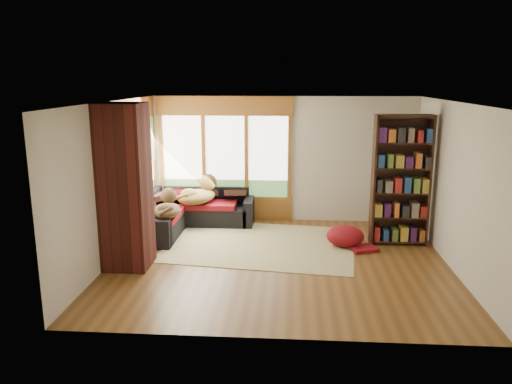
% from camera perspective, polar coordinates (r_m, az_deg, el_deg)
% --- Properties ---
extents(floor, '(5.50, 5.50, 0.00)m').
position_cam_1_polar(floor, '(8.33, 2.60, -7.93)').
color(floor, brown).
rests_on(floor, ground).
extents(ceiling, '(5.50, 5.50, 0.00)m').
position_cam_1_polar(ceiling, '(7.79, 2.79, 10.23)').
color(ceiling, white).
extents(wall_back, '(5.50, 0.04, 2.60)m').
position_cam_1_polar(wall_back, '(10.42, 3.04, 3.73)').
color(wall_back, silver).
rests_on(wall_back, ground).
extents(wall_front, '(5.50, 0.04, 2.60)m').
position_cam_1_polar(wall_front, '(5.54, 2.04, -4.60)').
color(wall_front, silver).
rests_on(wall_front, ground).
extents(wall_left, '(0.04, 5.00, 2.60)m').
position_cam_1_polar(wall_left, '(8.48, -16.22, 1.09)').
color(wall_left, silver).
rests_on(wall_left, ground).
extents(wall_right, '(0.04, 5.00, 2.60)m').
position_cam_1_polar(wall_right, '(8.37, 21.88, 0.50)').
color(wall_right, silver).
rests_on(wall_right, ground).
extents(windows_back, '(2.82, 0.10, 1.90)m').
position_cam_1_polar(windows_back, '(10.47, -3.56, 4.05)').
color(windows_back, '#966026').
rests_on(windows_back, wall_back).
extents(windows_left, '(0.10, 2.62, 1.90)m').
position_cam_1_polar(windows_left, '(9.58, -13.63, 2.87)').
color(windows_left, '#966026').
rests_on(windows_left, wall_left).
extents(roller_blind, '(0.03, 0.72, 0.90)m').
position_cam_1_polar(roller_blind, '(10.30, -12.21, 5.88)').
color(roller_blind, '#74945F').
rests_on(roller_blind, wall_left).
extents(brick_chimney, '(0.70, 0.70, 2.60)m').
position_cam_1_polar(brick_chimney, '(8.04, -14.73, 0.55)').
color(brick_chimney, '#471914').
rests_on(brick_chimney, ground).
extents(sectional_sofa, '(2.20, 2.20, 0.80)m').
position_cam_1_polar(sectional_sofa, '(10.08, -8.31, -2.51)').
color(sectional_sofa, black).
rests_on(sectional_sofa, ground).
extents(area_rug, '(3.60, 2.92, 0.01)m').
position_cam_1_polar(area_rug, '(9.14, 0.61, -5.95)').
color(area_rug, beige).
rests_on(area_rug, ground).
extents(bookshelf, '(1.00, 0.33, 2.34)m').
position_cam_1_polar(bookshelf, '(9.26, 16.22, 1.25)').
color(bookshelf, black).
rests_on(bookshelf, ground).
extents(pouf, '(0.85, 0.85, 0.37)m').
position_cam_1_polar(pouf, '(9.15, 10.16, -4.90)').
color(pouf, maroon).
rests_on(pouf, area_rug).
extents(dog_tan, '(0.98, 1.02, 0.50)m').
position_cam_1_polar(dog_tan, '(10.10, -6.49, 0.43)').
color(dog_tan, brown).
rests_on(dog_tan, sectional_sofa).
extents(dog_brindle, '(0.55, 0.83, 0.43)m').
position_cam_1_polar(dog_brindle, '(9.25, -10.12, -1.12)').
color(dog_brindle, '#3A2A1B').
rests_on(dog_brindle, sectional_sofa).
extents(throw_pillows, '(1.98, 1.68, 0.45)m').
position_cam_1_polar(throw_pillows, '(10.10, -8.01, 0.28)').
color(throw_pillows, '#34201A').
rests_on(throw_pillows, sectional_sofa).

